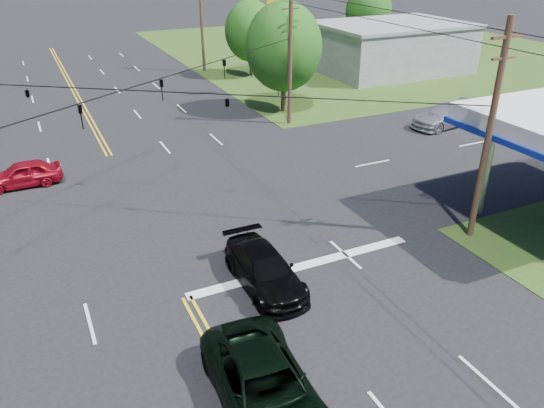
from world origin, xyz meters
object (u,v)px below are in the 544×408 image
tree_right_b (251,31)px  tree_right_a (284,47)px  pickup_dkgreen (265,387)px  tree_far_r (369,11)px  pole_right_far (201,18)px  pole_se (489,132)px  pole_ne (290,55)px  suv_black (265,269)px  retail_ne (391,49)px

tree_right_b → tree_right_a: bearing=-101.8°
pickup_dkgreen → tree_far_r: bearing=56.9°
pickup_dkgreen → tree_right_a: bearing=66.7°
pole_right_far → tree_right_b: bearing=-48.8°
pole_se → tree_far_r: size_ratio=1.25×
tree_right_b → pickup_dkgreen: (-16.00, -37.99, -3.44)m
pole_ne → pole_right_far: (0.00, 19.00, 0.25)m
tree_right_a → pole_right_far: bearing=93.6°
pickup_dkgreen → suv_black: size_ratio=1.15×
tree_right_a → tree_right_b: tree_right_a is taller
pole_ne → tree_far_r: 29.70m
pole_ne → pickup_dkgreen: bearing=-118.5°
retail_ne → pickup_dkgreen: bearing=-131.0°
pole_se → pole_ne: (0.00, 18.00, 0.00)m
tree_right_a → retail_ne: bearing=26.6°
retail_ne → tree_right_b: tree_right_b is taller
pole_se → tree_right_b: 33.19m
tree_far_r → pickup_dkgreen: (-33.50, -43.99, -3.77)m
retail_ne → suv_black: 39.29m
retail_ne → pole_right_far: (-17.00, 8.00, 2.97)m
pole_right_far → tree_right_b: (3.50, -4.00, -0.95)m
pole_se → tree_right_a: (1.00, 21.00, -0.05)m
tree_far_r → pickup_dkgreen: 55.42m
suv_black → retail_ne: bearing=47.0°
pole_se → tree_far_r: pole_se is taller
pole_se → pickup_dkgreen: bearing=-158.3°
tree_right_b → pole_ne: bearing=-103.1°
pole_ne → pole_se: bearing=-90.0°
retail_ne → tree_far_r: tree_far_r is taller
tree_far_r → retail_ne: bearing=-111.8°
tree_far_r → tree_right_a: bearing=-138.0°
pole_right_far → tree_right_a: size_ratio=1.22×
pole_ne → suv_black: bearing=-119.7°
pole_right_far → tree_far_r: (21.00, 2.00, -0.62)m
pole_ne → pole_right_far: size_ratio=0.95×
tree_right_a → tree_far_r: tree_right_a is taller
tree_far_r → pickup_dkgreen: bearing=-127.3°
retail_ne → pole_se: 33.72m
tree_far_r → pickup_dkgreen: size_ratio=1.37×
tree_right_b → tree_far_r: size_ratio=0.93×
pole_se → suv_black: size_ratio=1.96×
pole_se → pole_right_far: size_ratio=0.95×
pole_right_far → pole_ne: bearing=-90.0°
pole_ne → pickup_dkgreen: pole_ne is taller
retail_ne → pickup_dkgreen: (-29.50, -33.99, -1.42)m
pole_right_far → suv_black: (-10.00, -36.50, -4.47)m
pole_ne → tree_right_b: 15.42m
tree_right_a → tree_right_b: size_ratio=1.15×
pickup_dkgreen → suv_black: 6.03m
tree_right_b → pole_right_far: bearing=131.2°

